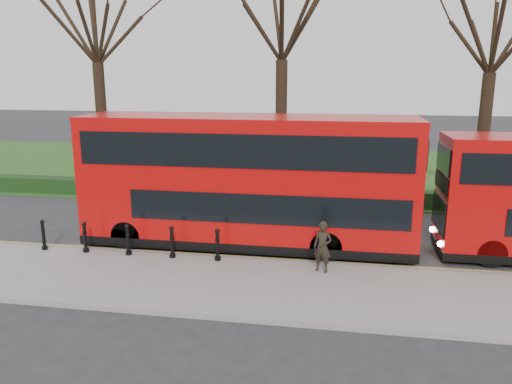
# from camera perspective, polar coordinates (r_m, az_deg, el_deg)

# --- Properties ---
(ground) EXTENTS (120.00, 120.00, 0.00)m
(ground) POSITION_cam_1_polar(r_m,az_deg,el_deg) (17.81, -7.55, -6.36)
(ground) COLOR #28282B
(ground) RESTS_ON ground
(pavement) EXTENTS (60.00, 4.00, 0.15)m
(pavement) POSITION_cam_1_polar(r_m,az_deg,el_deg) (15.14, -10.91, -9.84)
(pavement) COLOR gray
(pavement) RESTS_ON ground
(kerb) EXTENTS (60.00, 0.25, 0.16)m
(kerb) POSITION_cam_1_polar(r_m,az_deg,el_deg) (16.89, -8.55, -7.24)
(kerb) COLOR slate
(kerb) RESTS_ON ground
(grass_verge) EXTENTS (60.00, 18.00, 0.06)m
(grass_verge) POSITION_cam_1_polar(r_m,az_deg,el_deg) (31.96, 0.30, 2.70)
(grass_verge) COLOR #254517
(grass_verge) RESTS_ON ground
(hedge) EXTENTS (60.00, 0.90, 0.80)m
(hedge) POSITION_cam_1_polar(r_m,az_deg,el_deg) (24.00, -2.85, -0.05)
(hedge) COLOR black
(hedge) RESTS_ON ground
(yellow_line_outer) EXTENTS (60.00, 0.10, 0.01)m
(yellow_line_outer) POSITION_cam_1_polar(r_m,az_deg,el_deg) (17.18, -8.23, -7.11)
(yellow_line_outer) COLOR yellow
(yellow_line_outer) RESTS_ON ground
(yellow_line_inner) EXTENTS (60.00, 0.10, 0.01)m
(yellow_line_inner) POSITION_cam_1_polar(r_m,az_deg,el_deg) (17.36, -8.03, -6.89)
(yellow_line_inner) COLOR yellow
(yellow_line_inner) RESTS_ON ground
(tree_left) EXTENTS (7.60, 7.60, 11.87)m
(tree_left) POSITION_cam_1_polar(r_m,az_deg,el_deg) (29.19, -17.94, 18.02)
(tree_left) COLOR black
(tree_left) RESTS_ON ground
(tree_mid) EXTENTS (7.74, 7.74, 12.09)m
(tree_mid) POSITION_cam_1_polar(r_m,az_deg,el_deg) (26.31, 3.03, 19.54)
(tree_mid) COLOR black
(tree_mid) RESTS_ON ground
(tree_right) EXTENTS (6.99, 6.99, 10.92)m
(tree_right) POSITION_cam_1_polar(r_m,az_deg,el_deg) (26.97, 25.57, 16.33)
(tree_right) COLOR black
(tree_right) RESTS_ON ground
(bollard_row) EXTENTS (6.21, 0.15, 1.00)m
(bollard_row) POSITION_cam_1_polar(r_m,az_deg,el_deg) (16.98, -14.43, -5.36)
(bollard_row) COLOR black
(bollard_row) RESTS_ON pavement
(bus_lead) EXTENTS (11.49, 2.64, 4.57)m
(bus_lead) POSITION_cam_1_polar(r_m,az_deg,el_deg) (17.31, -1.03, 1.12)
(bus_lead) COLOR #B30908
(bus_lead) RESTS_ON ground
(pedestrian) EXTENTS (0.66, 0.54, 1.56)m
(pedestrian) POSITION_cam_1_polar(r_m,az_deg,el_deg) (15.14, 7.62, -6.24)
(pedestrian) COLOR black
(pedestrian) RESTS_ON pavement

